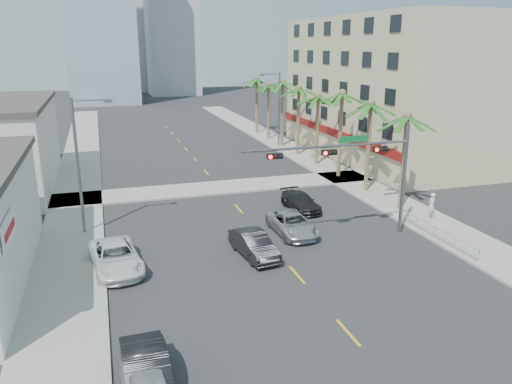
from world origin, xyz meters
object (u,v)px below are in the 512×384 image
Objects in this scene: car_parked_far at (116,257)px; car_lane_right at (301,202)px; car_lane_center at (292,224)px; traffic_signal_mast at (361,162)px; pedestrian at (431,206)px; car_parked_mid at (147,375)px; car_lane_left at (254,245)px.

car_parked_far reaches higher than car_lane_right.
car_lane_center is 1.13× the size of car_lane_right.
pedestrian is (6.63, 1.42, -3.96)m from traffic_signal_mast.
car_parked_mid reaches higher than car_lane_right.
car_lane_center is at bearing 152.96° from traffic_signal_mast.
car_parked_far is 1.21× the size of car_lane_right.
traffic_signal_mast is 5.82× the size of pedestrian.
traffic_signal_mast reaches higher than car_lane_center.
traffic_signal_mast is at bearing -82.22° from car_lane_right.
car_lane_right is (2.44, 4.48, -0.05)m from car_lane_center.
pedestrian reaches higher than car_parked_far.
car_parked_mid is 2.45× the size of pedestrian.
car_parked_far is at bearing -169.09° from car_lane_center.
car_parked_mid is 0.87× the size of car_parked_far.
car_parked_mid is at bearing -130.62° from car_lane_right.
pedestrian reaches higher than car_lane_left.
car_parked_far is at bearing 91.85° from car_parked_mid.
car_lane_center is at bearing 30.54° from car_lane_left.
pedestrian is at bearing -2.12° from car_parked_far.
car_parked_far is at bearing -14.76° from pedestrian.
car_parked_mid reaches higher than car_lane_center.
car_parked_far is 1.21× the size of car_lane_left.
car_parked_mid is 22.15m from car_lane_right.
pedestrian reaches higher than car_lane_right.
car_lane_right is (-1.34, 6.41, -4.42)m from traffic_signal_mast.
car_parked_mid is 1.05× the size of car_lane_right.
traffic_signal_mast is 18.96m from car_parked_mid.
car_parked_mid is 24.74m from pedestrian.
car_parked_far reaches higher than car_lane_left.
car_parked_far is (-0.64, 11.05, -0.02)m from car_parked_mid.
traffic_signal_mast is at bearing -7.27° from pedestrian.
traffic_signal_mast is 2.06× the size of car_parked_far.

